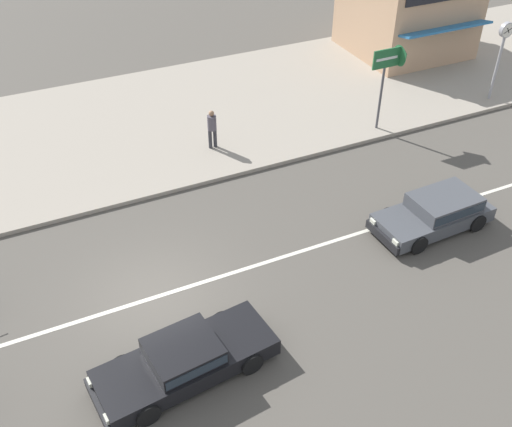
{
  "coord_description": "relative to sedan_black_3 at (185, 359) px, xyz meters",
  "views": [
    {
      "loc": [
        -2.47,
        -12.07,
        12.19
      ],
      "look_at": [
        3.78,
        1.39,
        0.8
      ],
      "focal_mm": 42.0,
      "sensor_mm": 36.0,
      "label": 1
    }
  ],
  "objects": [
    {
      "name": "sedan_black_3",
      "position": [
        0.0,
        0.0,
        0.0
      ],
      "size": [
        4.7,
        2.14,
        1.06
      ],
      "color": "black",
      "rests_on": "ground"
    },
    {
      "name": "pedestrian_near_clock",
      "position": [
        4.51,
        9.54,
        0.52
      ],
      "size": [
        0.34,
        0.34,
        1.56
      ],
      "color": "#333338",
      "rests_on": "kerb_strip"
    },
    {
      "name": "hatchback_dark_grey_4",
      "position": [
        9.29,
        2.15,
        0.06
      ],
      "size": [
        3.98,
        1.88,
        1.1
      ],
      "color": "#47494F",
      "rests_on": "ground"
    },
    {
      "name": "lane_centre_stripe",
      "position": [
        0.09,
        2.85,
        -0.53
      ],
      "size": [
        50.4,
        0.14,
        0.01
      ],
      "primitive_type": "cube",
      "color": "silver",
      "rests_on": "ground"
    },
    {
      "name": "ground_plane",
      "position": [
        0.09,
        2.85,
        -0.53
      ],
      "size": [
        160.0,
        160.0,
        0.0
      ],
      "primitive_type": "plane",
      "color": "#544F47"
    },
    {
      "name": "arrow_signboard",
      "position": [
        11.67,
        8.11,
        2.46
      ],
      "size": [
        1.54,
        0.81,
        3.39
      ],
      "color": "#4C4C51",
      "rests_on": "kerb_strip"
    },
    {
      "name": "kerb_strip",
      "position": [
        0.09,
        12.47,
        -0.46
      ],
      "size": [
        68.0,
        10.0,
        0.15
      ],
      "primitive_type": "cube",
      "color": "#9E9384",
      "rests_on": "ground"
    },
    {
      "name": "shopfront_corner_warung",
      "position": [
        16.89,
        14.45,
        1.62
      ],
      "size": [
        5.41,
        5.99,
        4.0
      ],
      "color": "tan",
      "rests_on": "kerb_strip"
    },
    {
      "name": "street_clock",
      "position": [
        17.09,
        8.27,
        2.15
      ],
      "size": [
        0.64,
        0.22,
        3.41
      ],
      "color": "#9E9EA3",
      "rests_on": "kerb_strip"
    }
  ]
}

